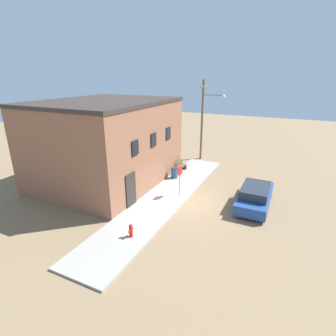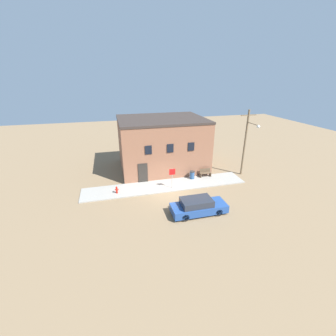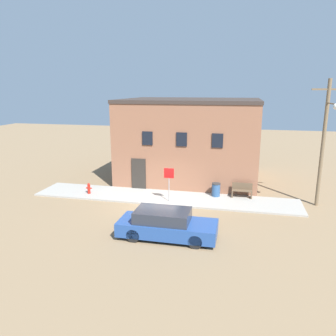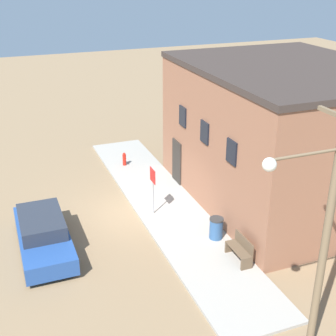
% 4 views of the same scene
% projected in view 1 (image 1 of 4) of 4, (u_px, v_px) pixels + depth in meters
% --- Properties ---
extents(ground_plane, '(80.00, 80.00, 0.00)m').
position_uv_depth(ground_plane, '(186.00, 201.00, 16.92)').
color(ground_plane, '#846B4C').
extents(sidewalk, '(16.76, 2.80, 0.11)m').
position_uv_depth(sidewalk, '(166.00, 197.00, 17.47)').
color(sidewalk, '#9E998E').
rests_on(sidewalk, ground).
extents(brick_building, '(9.95, 7.89, 6.07)m').
position_uv_depth(brick_building, '(107.00, 142.00, 19.34)').
color(brick_building, '#8E5B42').
rests_on(brick_building, ground).
extents(fire_hydrant, '(0.39, 0.19, 0.70)m').
position_uv_depth(fire_hydrant, '(131.00, 230.00, 12.94)').
color(fire_hydrant, red).
rests_on(fire_hydrant, sidewalk).
extents(stop_sign, '(0.61, 0.06, 2.07)m').
position_uv_depth(stop_sign, '(180.00, 175.00, 17.07)').
color(stop_sign, gray).
rests_on(stop_sign, sidewalk).
extents(bench, '(1.26, 0.44, 0.91)m').
position_uv_depth(bench, '(181.00, 166.00, 21.82)').
color(bench, brown).
rests_on(bench, sidewalk).
extents(trash_bin, '(0.55, 0.55, 0.86)m').
position_uv_depth(trash_bin, '(174.00, 173.00, 20.38)').
color(trash_bin, '#2D517F').
rests_on(trash_bin, sidewalk).
extents(utility_pole, '(1.80, 2.13, 7.35)m').
position_uv_depth(utility_pole, '(204.00, 117.00, 24.17)').
color(utility_pole, brown).
rests_on(utility_pole, ground).
extents(parked_car, '(4.59, 1.78, 1.35)m').
position_uv_depth(parked_car, '(255.00, 196.00, 16.24)').
color(parked_car, black).
rests_on(parked_car, ground).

